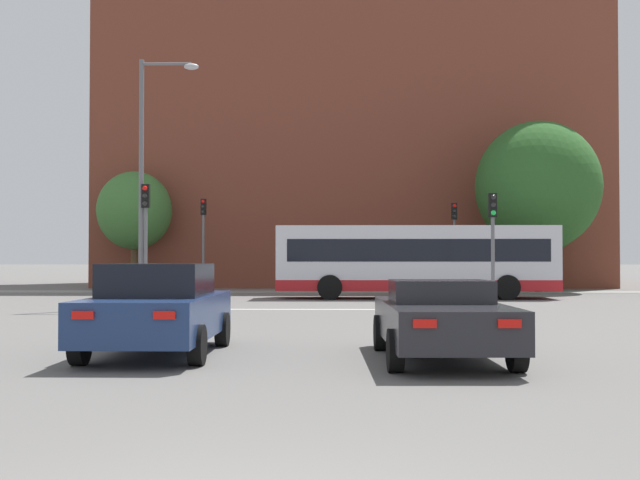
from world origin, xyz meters
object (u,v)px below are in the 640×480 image
Objects in this scene: car_saloon_left at (158,309)px; bus_crossing_lead at (415,260)px; traffic_light_far_right at (454,233)px; car_roadster_right at (441,319)px; traffic_light_near_left at (146,225)px; street_lamp_junction at (150,159)px; traffic_light_near_right at (493,230)px; traffic_light_far_left at (203,230)px; pedestrian_waiting at (414,272)px.

bus_crossing_lead reaches higher than car_saloon_left.
car_saloon_left is at bearing -109.27° from traffic_light_far_right.
car_roadster_right is at bearing -98.73° from traffic_light_far_right.
traffic_light_far_right is (2.41, 5.52, 1.30)m from bus_crossing_lead.
street_lamp_junction is (0.13, 0.06, 2.23)m from traffic_light_near_left.
traffic_light_near_left reaches higher than traffic_light_near_right.
traffic_light_near_left is (-8.18, 13.63, 2.13)m from car_roadster_right.
car_saloon_left is at bearing -17.99° from bus_crossing_lead.
traffic_light_near_right reaches higher than car_saloon_left.
traffic_light_far_left is (-9.83, 6.09, 1.46)m from bus_crossing_lead.
traffic_light_far_left reaches higher than traffic_light_far_right.
traffic_light_near_left is (-3.38, 13.04, 2.00)m from car_saloon_left.
traffic_light_near_right is 0.45× the size of street_lamp_junction.
traffic_light_near_right is at bearing -18.86° from pedestrian_waiting.
bus_crossing_lead is 6.17m from traffic_light_far_right.
car_saloon_left is 15.33m from traffic_light_near_right.
traffic_light_far_left is at bearing 97.78° from car_saloon_left.
street_lamp_junction is at bearing 25.95° from traffic_light_near_left.
traffic_light_near_right is at bearing 16.24° from bus_crossing_lead.
traffic_light_far_right reaches higher than traffic_light_near_right.
street_lamp_junction is at bearing 178.52° from traffic_light_near_right.
pedestrian_waiting is (10.11, 12.74, -4.03)m from street_lamp_junction.
car_roadster_right is at bearing -7.07° from car_saloon_left.
traffic_light_near_right reaches higher than pedestrian_waiting.
traffic_light_near_left reaches higher than car_saloon_left.
traffic_light_far_right is (3.92, 25.52, 2.23)m from car_roadster_right.
traffic_light_far_left is 12.56m from street_lamp_junction.
traffic_light_far_left reaches higher than pedestrian_waiting.
street_lamp_junction is (-11.48, 0.30, 2.44)m from traffic_light_near_right.
traffic_light_far_right is at bearing 39.19° from pedestrian_waiting.
traffic_light_far_left is at bearing -113.04° from pedestrian_waiting.
bus_crossing_lead reaches higher than car_roadster_right.
traffic_light_near_right is at bearing -1.48° from street_lamp_junction.
traffic_light_near_right is at bearing 57.17° from car_saloon_left.
car_roadster_right is at bearing -59.04° from traffic_light_near_left.
pedestrian_waiting is at bearing 51.57° from street_lamp_junction.
bus_crossing_lead is 11.65m from traffic_light_near_left.
traffic_light_far_left is 0.55× the size of street_lamp_junction.
pedestrian_waiting is at bearing 84.14° from car_roadster_right.
traffic_light_far_right is 2.54× the size of pedestrian_waiting.
street_lamp_junction reaches higher than traffic_light_far_left.
car_saloon_left is 20.43m from bus_crossing_lead.
traffic_light_near_left is at bearing -135.49° from traffic_light_far_right.
pedestrian_waiting is (10.39, 0.33, -2.06)m from traffic_light_far_left.
traffic_light_far_right is 2.81m from pedestrian_waiting.
traffic_light_far_left is 2.70× the size of pedestrian_waiting.
traffic_light_near_left is at bearing -63.52° from pedestrian_waiting.
car_roadster_right is at bearing -29.33° from pedestrian_waiting.
traffic_light_near_right is at bearing -92.31° from traffic_light_far_right.
traffic_light_near_left is at bearing 178.84° from traffic_light_near_right.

